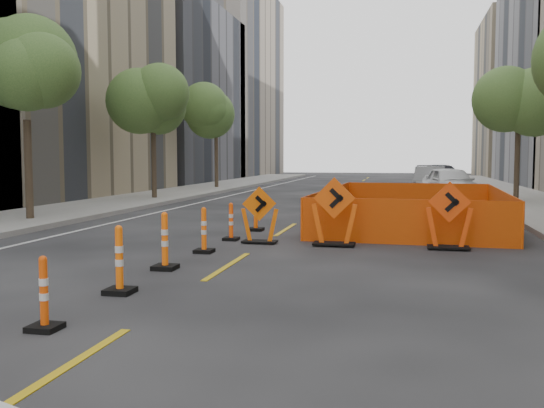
% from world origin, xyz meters
% --- Properties ---
extents(ground_plane, '(140.00, 140.00, 0.00)m').
position_xyz_m(ground_plane, '(0.00, 0.00, 0.00)').
color(ground_plane, black).
extents(sidewalk_left, '(4.00, 90.00, 0.15)m').
position_xyz_m(sidewalk_left, '(-9.00, 12.00, 0.07)').
color(sidewalk_left, gray).
rests_on(sidewalk_left, ground).
extents(bld_left_d, '(12.00, 16.00, 14.00)m').
position_xyz_m(bld_left_d, '(-17.00, 39.20, 7.00)').
color(bld_left_d, '#4C4C51').
rests_on(bld_left_d, ground).
extents(bld_left_e, '(12.00, 20.00, 20.00)m').
position_xyz_m(bld_left_e, '(-17.00, 55.60, 10.00)').
color(bld_left_e, gray).
rests_on(bld_left_e, ground).
extents(bld_right_e, '(12.00, 14.00, 16.00)m').
position_xyz_m(bld_right_e, '(17.00, 58.60, 8.00)').
color(bld_right_e, tan).
rests_on(bld_right_e, ground).
extents(tree_l_b, '(2.80, 2.80, 5.95)m').
position_xyz_m(tree_l_b, '(-8.40, 10.00, 4.53)').
color(tree_l_b, '#382B1E').
rests_on(tree_l_b, ground).
extents(tree_l_c, '(2.80, 2.80, 5.95)m').
position_xyz_m(tree_l_c, '(-8.40, 20.00, 4.53)').
color(tree_l_c, '#382B1E').
rests_on(tree_l_c, ground).
extents(tree_l_d, '(2.80, 2.80, 5.95)m').
position_xyz_m(tree_l_d, '(-8.40, 30.00, 4.53)').
color(tree_l_d, '#382B1E').
rests_on(tree_l_d, ground).
extents(tree_r_c, '(2.80, 2.80, 5.95)m').
position_xyz_m(tree_r_c, '(8.40, 22.00, 4.53)').
color(tree_r_c, '#382B1E').
rests_on(tree_r_c, ground).
extents(channelizer_2, '(0.37, 0.37, 0.94)m').
position_xyz_m(channelizer_2, '(-0.98, -0.71, 0.47)').
color(channelizer_2, '#D84509').
rests_on(channelizer_2, ground).
extents(channelizer_3, '(0.43, 0.43, 1.08)m').
position_xyz_m(channelizer_3, '(-0.99, 1.34, 0.54)').
color(channelizer_3, '#F6600A').
rests_on(channelizer_3, ground).
extents(channelizer_4, '(0.43, 0.43, 1.10)m').
position_xyz_m(channelizer_4, '(-1.07, 3.39, 0.55)').
color(channelizer_4, '#FF5E0A').
rests_on(channelizer_4, ground).
extents(channelizer_5, '(0.40, 0.40, 1.02)m').
position_xyz_m(channelizer_5, '(-0.98, 5.44, 0.51)').
color(channelizer_5, '#FD5C0A').
rests_on(channelizer_5, ground).
extents(channelizer_6, '(0.38, 0.38, 0.97)m').
position_xyz_m(channelizer_6, '(-0.94, 7.49, 0.48)').
color(channelizer_6, '#F24B0A').
rests_on(channelizer_6, ground).
extents(channelizer_7, '(0.42, 0.42, 1.07)m').
position_xyz_m(channelizer_7, '(-0.79, 9.54, 0.54)').
color(channelizer_7, '#EB5209').
rests_on(channelizer_7, ground).
extents(chevron_sign_left, '(1.09, 0.91, 1.41)m').
position_xyz_m(chevron_sign_left, '(-0.11, 7.13, 0.70)').
color(chevron_sign_left, '#E35C09').
rests_on(chevron_sign_left, ground).
extents(chevron_sign_center, '(1.12, 0.70, 1.65)m').
position_xyz_m(chevron_sign_center, '(1.74, 7.08, 0.83)').
color(chevron_sign_center, '#D94809').
rests_on(chevron_sign_center, ground).
extents(chevron_sign_right, '(1.08, 0.67, 1.58)m').
position_xyz_m(chevron_sign_right, '(4.39, 7.09, 0.79)').
color(chevron_sign_right, '#D83B09').
rests_on(chevron_sign_right, ground).
extents(safety_fence, '(5.61, 9.11, 1.11)m').
position_xyz_m(safety_fence, '(3.65, 12.05, 0.56)').
color(safety_fence, '#E3580B').
rests_on(safety_fence, ground).
extents(parked_car_near, '(2.86, 5.13, 1.65)m').
position_xyz_m(parked_car_near, '(5.56, 22.83, 0.82)').
color(parked_car_near, silver).
rests_on(parked_car_near, ground).
extents(parked_car_mid, '(1.99, 4.79, 1.54)m').
position_xyz_m(parked_car_mid, '(4.82, 28.19, 0.77)').
color(parked_car_mid, gray).
rests_on(parked_car_mid, ground).
extents(parked_car_far, '(3.57, 5.70, 1.54)m').
position_xyz_m(parked_car_far, '(5.93, 35.52, 0.77)').
color(parked_car_far, black).
rests_on(parked_car_far, ground).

